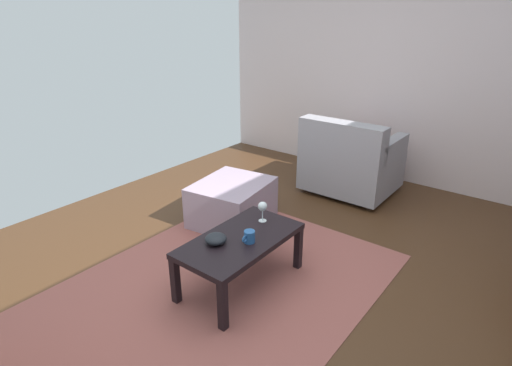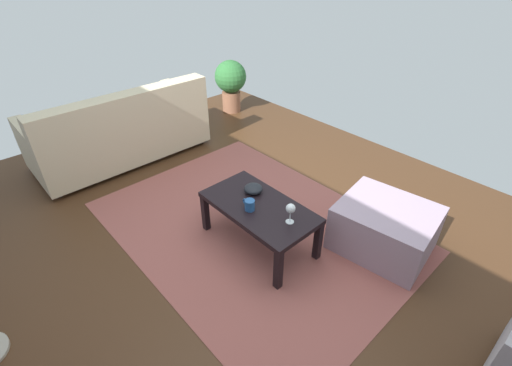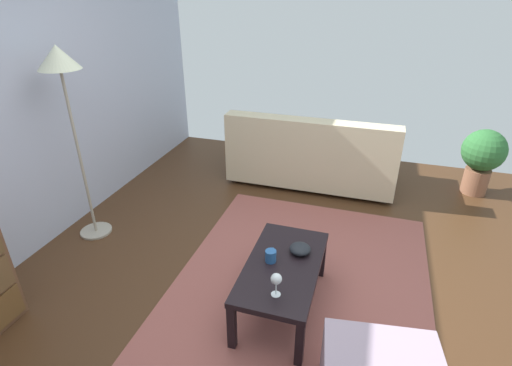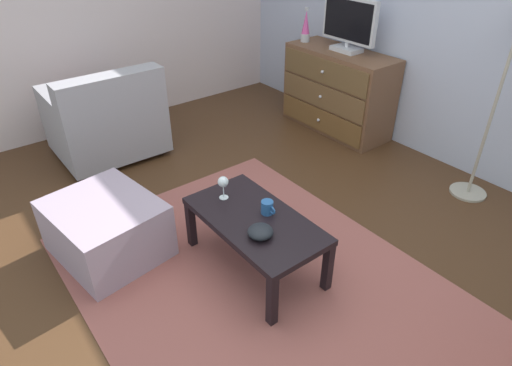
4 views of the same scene
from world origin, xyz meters
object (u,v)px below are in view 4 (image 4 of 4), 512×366
object	(u,v)px
mug	(267,207)
armchair	(106,120)
coffee_table	(255,224)
bowl_decorative	(260,232)
wine_glass	(223,183)
ottoman	(107,229)
dresser	(337,91)
lava_lamp	(306,27)
tv	(349,24)

from	to	relation	value
mug	armchair	bearing A→B (deg)	-173.52
coffee_table	bowl_decorative	bearing A→B (deg)	-27.94
wine_glass	ottoman	bearing A→B (deg)	-121.61
dresser	wine_glass	bearing A→B (deg)	-66.83
lava_lamp	coffee_table	distance (m)	2.54
coffee_table	armchair	bearing A→B (deg)	-176.00
armchair	tv	bearing A→B (deg)	66.67
dresser	bowl_decorative	bearing A→B (deg)	-57.35
bowl_decorative	dresser	bearing A→B (deg)	122.65
lava_lamp	bowl_decorative	bearing A→B (deg)	-48.29
dresser	mug	world-z (taller)	dresser
mug	ottoman	size ratio (longest dim) A/B	0.16
tv	ottoman	distance (m)	2.80
tv	coffee_table	world-z (taller)	tv
lava_lamp	armchair	distance (m)	2.15
mug	bowl_decorative	distance (m)	0.23
dresser	ottoman	xyz separation A→B (m)	(0.43, -2.61, -0.21)
wine_glass	bowl_decorative	xyz separation A→B (m)	(0.45, -0.06, -0.08)
coffee_table	mug	size ratio (longest dim) A/B	8.01
mug	lava_lamp	bearing A→B (deg)	131.81
coffee_table	armchair	xyz separation A→B (m)	(-2.00, -0.14, 0.02)
dresser	tv	size ratio (longest dim) A/B	1.87
bowl_decorative	ottoman	world-z (taller)	bowl_decorative
bowl_decorative	mug	bearing A→B (deg)	130.63
wine_glass	mug	xyz separation A→B (m)	(0.30, 0.12, -0.07)
mug	bowl_decorative	bearing A→B (deg)	-49.37
coffee_table	bowl_decorative	world-z (taller)	bowl_decorative
coffee_table	armchair	distance (m)	2.00
tv	armchair	world-z (taller)	tv
lava_lamp	ottoman	distance (m)	2.82
ottoman	coffee_table	bearing A→B (deg)	44.50
dresser	ottoman	size ratio (longest dim) A/B	1.61
armchair	lava_lamp	bearing A→B (deg)	78.67
dresser	wine_glass	xyz separation A→B (m)	(0.84, -1.95, 0.10)
coffee_table	mug	distance (m)	0.13
armchair	mug	bearing A→B (deg)	6.48
bowl_decorative	coffee_table	bearing A→B (deg)	152.06
mug	dresser	bearing A→B (deg)	121.81
tv	wine_glass	size ratio (longest dim) A/B	3.85
dresser	armchair	bearing A→B (deg)	-112.83
tv	coffee_table	distance (m)	2.35
coffee_table	ottoman	size ratio (longest dim) A/B	1.30
dresser	coffee_table	world-z (taller)	dresser
coffee_table	armchair	world-z (taller)	armchair
lava_lamp	dresser	bearing A→B (deg)	5.35
tv	mug	world-z (taller)	tv
tv	bowl_decorative	distance (m)	2.47
dresser	lava_lamp	world-z (taller)	lava_lamp
bowl_decorative	ottoman	size ratio (longest dim) A/B	0.21
tv	bowl_decorative	bearing A→B (deg)	-58.30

